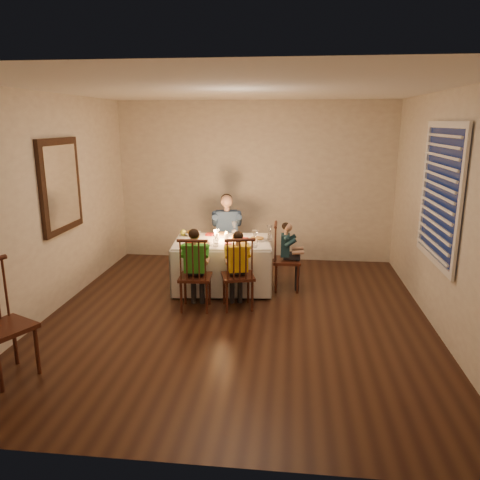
# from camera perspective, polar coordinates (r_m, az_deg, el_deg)

# --- Properties ---
(ground) EXTENTS (5.00, 5.00, 0.00)m
(ground) POSITION_cam_1_polar(r_m,az_deg,el_deg) (5.66, -0.37, -9.34)
(ground) COLOR black
(ground) RESTS_ON ground
(wall_left) EXTENTS (0.02, 5.00, 2.60)m
(wall_left) POSITION_cam_1_polar(r_m,az_deg,el_deg) (5.97, -22.42, 3.86)
(wall_left) COLOR beige
(wall_left) RESTS_ON ground
(wall_right) EXTENTS (0.02, 5.00, 2.60)m
(wall_right) POSITION_cam_1_polar(r_m,az_deg,el_deg) (5.49, 23.65, 2.92)
(wall_right) COLOR beige
(wall_right) RESTS_ON ground
(wall_back) EXTENTS (4.50, 0.02, 2.60)m
(wall_back) POSITION_cam_1_polar(r_m,az_deg,el_deg) (7.74, 1.80, 7.07)
(wall_back) COLOR beige
(wall_back) RESTS_ON ground
(ceiling) EXTENTS (5.00, 5.00, 0.00)m
(ceiling) POSITION_cam_1_polar(r_m,az_deg,el_deg) (5.20, -0.42, 17.94)
(ceiling) COLOR white
(ceiling) RESTS_ON wall_back
(dining_table) EXTENTS (1.41, 1.08, 0.66)m
(dining_table) POSITION_cam_1_polar(r_m,az_deg,el_deg) (6.44, -2.17, -1.77)
(dining_table) COLOR silver
(dining_table) RESTS_ON ground
(chair_adult) EXTENTS (0.44, 0.42, 0.94)m
(chair_adult) POSITION_cam_1_polar(r_m,az_deg,el_deg) (7.28, -1.58, -3.89)
(chair_adult) COLOR #34130E
(chair_adult) RESTS_ON ground
(chair_near_left) EXTENTS (0.41, 0.39, 0.94)m
(chair_near_left) POSITION_cam_1_polar(r_m,az_deg,el_deg) (5.92, -5.37, -8.32)
(chair_near_left) COLOR #34130E
(chair_near_left) RESTS_ON ground
(chair_near_right) EXTENTS (0.47, 0.45, 0.94)m
(chair_near_right) POSITION_cam_1_polar(r_m,az_deg,el_deg) (5.92, -0.26, -8.23)
(chair_near_right) COLOR #34130E
(chair_near_right) RESTS_ON ground
(chair_end) EXTENTS (0.37, 0.39, 0.94)m
(chair_end) POSITION_cam_1_polar(r_m,az_deg,el_deg) (6.58, 5.67, -5.95)
(chair_end) COLOR #34130E
(chair_end) RESTS_ON ground
(chair_extra) EXTENTS (0.58, 0.59, 1.09)m
(chair_extra) POSITION_cam_1_polar(r_m,az_deg,el_deg) (4.92, -26.18, -14.75)
(chair_extra) COLOR #34130E
(chair_extra) RESTS_ON ground
(adult) EXTENTS (0.49, 0.46, 1.21)m
(adult) POSITION_cam_1_polar(r_m,az_deg,el_deg) (7.28, -1.58, -3.89)
(adult) COLOR navy
(adult) RESTS_ON ground
(child_green) EXTENTS (0.35, 0.32, 1.03)m
(child_green) POSITION_cam_1_polar(r_m,az_deg,el_deg) (5.92, -5.37, -8.32)
(child_green) COLOR green
(child_green) RESTS_ON ground
(child_yellow) EXTENTS (0.37, 0.35, 0.99)m
(child_yellow) POSITION_cam_1_polar(r_m,az_deg,el_deg) (5.92, -0.26, -8.23)
(child_yellow) COLOR yellow
(child_yellow) RESTS_ON ground
(child_teal) EXTENTS (0.27, 0.29, 0.95)m
(child_teal) POSITION_cam_1_polar(r_m,az_deg,el_deg) (6.58, 5.67, -5.95)
(child_teal) COLOR #17323B
(child_teal) RESTS_ON ground
(setting_adult) EXTENTS (0.28, 0.28, 0.02)m
(setting_adult) POSITION_cam_1_polar(r_m,az_deg,el_deg) (6.68, -2.18, 0.64)
(setting_adult) COLOR silver
(setting_adult) RESTS_ON dining_table
(setting_green) EXTENTS (0.28, 0.28, 0.02)m
(setting_green) POSITION_cam_1_polar(r_m,az_deg,el_deg) (6.17, -4.51, -0.52)
(setting_green) COLOR silver
(setting_green) RESTS_ON dining_table
(setting_yellow) EXTENTS (0.28, 0.28, 0.02)m
(setting_yellow) POSITION_cam_1_polar(r_m,az_deg,el_deg) (6.12, 0.24, -0.60)
(setting_yellow) COLOR silver
(setting_yellow) RESTS_ON dining_table
(setting_teal) EXTENTS (0.28, 0.28, 0.02)m
(setting_teal) POSITION_cam_1_polar(r_m,az_deg,el_deg) (6.42, 2.11, 0.08)
(setting_teal) COLOR silver
(setting_teal) RESTS_ON dining_table
(candle_left) EXTENTS (0.06, 0.06, 0.10)m
(candle_left) POSITION_cam_1_polar(r_m,az_deg,el_deg) (6.38, -2.82, 0.37)
(candle_left) COLOR white
(candle_left) RESTS_ON dining_table
(candle_right) EXTENTS (0.06, 0.06, 0.10)m
(candle_right) POSITION_cam_1_polar(r_m,az_deg,el_deg) (6.38, -1.70, 0.37)
(candle_right) COLOR white
(candle_right) RESTS_ON dining_table
(squash) EXTENTS (0.09, 0.09, 0.09)m
(squash) POSITION_cam_1_polar(r_m,az_deg,el_deg) (6.70, -6.94, 0.90)
(squash) COLOR #E6EB3D
(squash) RESTS_ON dining_table
(orange_fruit) EXTENTS (0.08, 0.08, 0.08)m
(orange_fruit) POSITION_cam_1_polar(r_m,az_deg,el_deg) (6.42, -0.69, 0.38)
(orange_fruit) COLOR orange
(orange_fruit) RESTS_ON dining_table
(serving_bowl) EXTENTS (0.23, 0.23, 0.06)m
(serving_bowl) POSITION_cam_1_polar(r_m,az_deg,el_deg) (6.68, -5.76, 0.74)
(serving_bowl) COLOR silver
(serving_bowl) RESTS_ON dining_table
(wall_mirror) EXTENTS (0.06, 0.95, 1.15)m
(wall_mirror) POSITION_cam_1_polar(r_m,az_deg,el_deg) (6.19, -21.01, 6.20)
(wall_mirror) COLOR black
(wall_mirror) RESTS_ON wall_left
(window_blinds) EXTENTS (0.07, 1.34, 1.54)m
(window_blinds) POSITION_cam_1_polar(r_m,az_deg,el_deg) (5.54, 23.12, 5.17)
(window_blinds) COLOR #0C1533
(window_blinds) RESTS_ON wall_right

